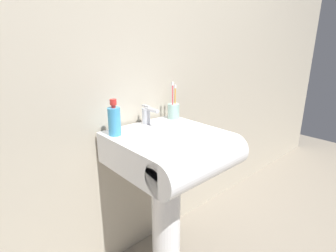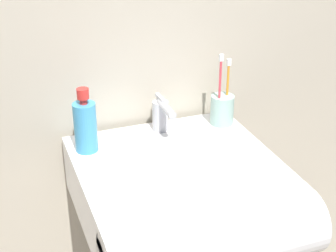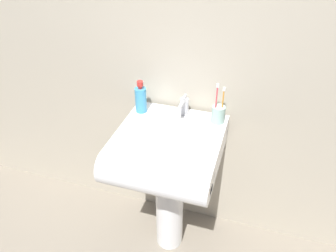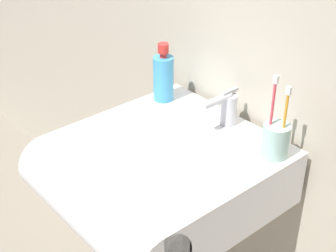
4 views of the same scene
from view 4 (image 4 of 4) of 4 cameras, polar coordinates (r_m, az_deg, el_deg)
name	(u,v)px [view 4 (image 4 of 4)]	position (r m, az deg, el deg)	size (l,w,h in m)	color
sink_basin	(154,177)	(1.37, -1.54, -5.72)	(0.52, 0.56, 0.16)	white
faucet	(226,107)	(1.42, 6.49, 2.07)	(0.05, 0.13, 0.11)	#B7B7BC
toothbrush_cup	(276,139)	(1.31, 11.86, -1.46)	(0.07, 0.07, 0.22)	#99BFB2
soap_bottle	(163,77)	(1.53, -0.52, 5.47)	(0.06, 0.06, 0.18)	#3F99CC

